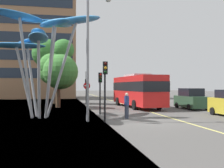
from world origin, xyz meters
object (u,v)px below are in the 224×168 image
(red_bus, at_px, (137,89))
(no_entry_sign, at_px, (87,92))
(traffic_light_kerb_near, at_px, (105,79))
(traffic_light_kerb_far, at_px, (100,84))
(leaf_sculpture, at_px, (41,37))
(traffic_light_island_mid, at_px, (87,82))
(pedestrian, at_px, (127,106))
(street_lamp, at_px, (93,41))
(car_parked_far, at_px, (191,99))
(traffic_light_opposite, at_px, (86,86))

(red_bus, distance_m, no_entry_sign, 7.30)
(red_bus, distance_m, traffic_light_kerb_near, 12.63)
(traffic_light_kerb_near, bearing_deg, traffic_light_kerb_far, 85.52)
(leaf_sculpture, distance_m, traffic_light_island_mid, 8.24)
(leaf_sculpture, xyz_separation_m, traffic_light_kerb_near, (4.20, -4.08, -3.22))
(leaf_sculpture, bearing_deg, pedestrian, -19.78)
(traffic_light_island_mid, bearing_deg, red_bus, 9.73)
(red_bus, distance_m, traffic_light_kerb_far, 8.16)
(street_lamp, bearing_deg, leaf_sculpture, 138.06)
(red_bus, relative_size, car_parked_far, 2.43)
(leaf_sculpture, height_order, traffic_light_opposite, leaf_sculpture)
(pedestrian, bearing_deg, traffic_light_island_mid, 103.30)
(traffic_light_island_mid, relative_size, street_lamp, 0.45)
(pedestrian, bearing_deg, no_entry_sign, 114.72)
(traffic_light_kerb_near, bearing_deg, no_entry_sign, 94.15)
(traffic_light_opposite, distance_m, no_entry_sign, 10.96)
(street_lamp, bearing_deg, car_parked_far, 35.20)
(traffic_light_kerb_near, xyz_separation_m, traffic_light_island_mid, (-0.17, 10.48, -0.05))
(pedestrian, bearing_deg, red_bus, 69.97)
(traffic_light_opposite, relative_size, car_parked_far, 0.73)
(traffic_light_opposite, distance_m, pedestrian, 16.18)
(red_bus, bearing_deg, street_lamp, -119.62)
(street_lamp, bearing_deg, traffic_light_opposite, 86.46)
(pedestrian, bearing_deg, traffic_light_opposite, 95.20)
(traffic_light_opposite, bearing_deg, traffic_light_island_mid, -94.34)
(street_lamp, height_order, no_entry_sign, street_lamp)
(traffic_light_island_mid, bearing_deg, no_entry_sign, -95.66)
(pedestrian, bearing_deg, car_parked_far, 38.61)
(red_bus, xyz_separation_m, car_parked_far, (4.80, -2.92, -0.98))
(red_bus, relative_size, traffic_light_island_mid, 2.84)
(leaf_sculpture, bearing_deg, traffic_light_island_mid, 57.83)
(traffic_light_kerb_near, height_order, traffic_light_island_mid, traffic_light_kerb_near)
(street_lamp, bearing_deg, traffic_light_kerb_far, 75.53)
(traffic_light_kerb_near, relative_size, no_entry_sign, 1.46)
(traffic_light_opposite, xyz_separation_m, no_entry_sign, (-0.91, -10.91, -0.58))
(leaf_sculpture, height_order, street_lamp, street_lamp)
(leaf_sculpture, height_order, traffic_light_kerb_far, leaf_sculpture)
(red_bus, xyz_separation_m, traffic_light_opposite, (-4.93, 6.53, 0.38))
(leaf_sculpture, relative_size, car_parked_far, 1.93)
(no_entry_sign, bearing_deg, traffic_light_kerb_far, -66.74)
(car_parked_far, bearing_deg, leaf_sculpture, -162.84)
(red_bus, bearing_deg, leaf_sculpture, -142.36)
(car_parked_far, height_order, street_lamp, street_lamp)
(traffic_light_island_mid, xyz_separation_m, no_entry_sign, (-0.34, -3.44, -0.98))
(street_lamp, distance_m, pedestrian, 5.10)
(traffic_light_kerb_near, distance_m, traffic_light_opposite, 17.97)
(street_lamp, relative_size, pedestrian, 4.56)
(traffic_light_opposite, height_order, pedestrian, traffic_light_opposite)
(traffic_light_opposite, bearing_deg, no_entry_sign, -94.75)
(traffic_light_kerb_far, xyz_separation_m, traffic_light_opposite, (0.01, 13.00, -0.13))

